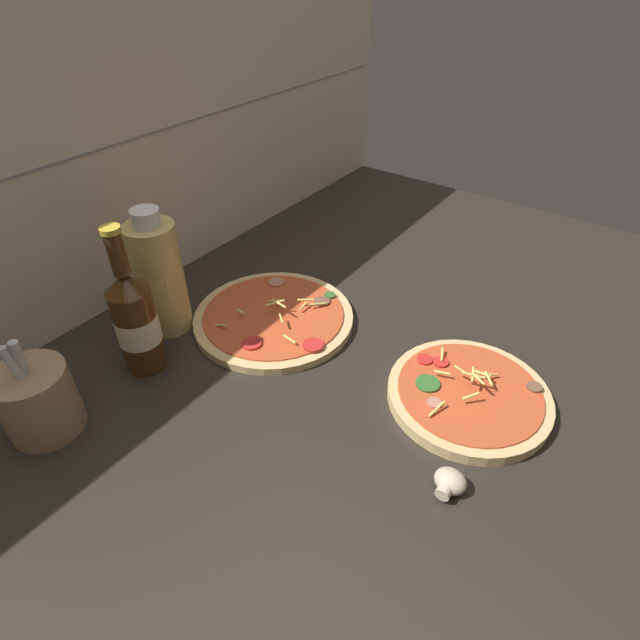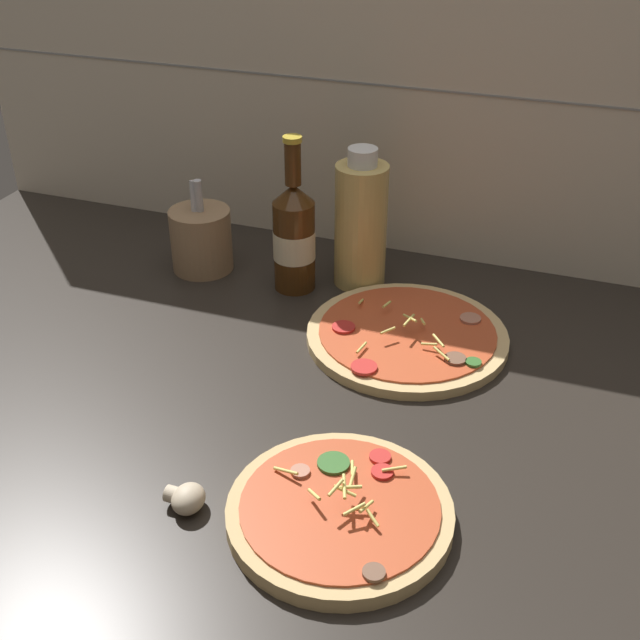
{
  "view_description": "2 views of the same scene",
  "coord_description": "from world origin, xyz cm",
  "px_view_note": "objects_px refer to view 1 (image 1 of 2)",
  "views": [
    {
      "loc": [
        -45.86,
        -29.58,
        56.72
      ],
      "look_at": [
        3.46,
        5.87,
        9.91
      ],
      "focal_mm": 28.0,
      "sensor_mm": 36.0,
      "label": 1
    },
    {
      "loc": [
        26.63,
        -74.54,
        63.71
      ],
      "look_at": [
        -3.32,
        8.66,
        9.26
      ],
      "focal_mm": 45.0,
      "sensor_mm": 36.0,
      "label": 2
    }
  ],
  "objects_px": {
    "pizza_far": "(274,317)",
    "oil_bottle": "(159,276)",
    "utensil_crock": "(38,400)",
    "pizza_near": "(468,395)",
    "mushroom_left": "(450,482)",
    "beer_bottle": "(136,320)"
  },
  "relations": [
    {
      "from": "beer_bottle",
      "to": "mushroom_left",
      "type": "relative_size",
      "value": 5.66
    },
    {
      "from": "oil_bottle",
      "to": "mushroom_left",
      "type": "xyz_separation_m",
      "value": [
        -0.02,
        -0.53,
        -0.09
      ]
    },
    {
      "from": "mushroom_left",
      "to": "pizza_far",
      "type": "bearing_deg",
      "value": 70.89
    },
    {
      "from": "pizza_far",
      "to": "utensil_crock",
      "type": "xyz_separation_m",
      "value": [
        -0.37,
        0.1,
        0.04
      ]
    },
    {
      "from": "pizza_far",
      "to": "beer_bottle",
      "type": "height_order",
      "value": "beer_bottle"
    },
    {
      "from": "beer_bottle",
      "to": "mushroom_left",
      "type": "distance_m",
      "value": 0.5
    },
    {
      "from": "pizza_far",
      "to": "pizza_near",
      "type": "bearing_deg",
      "value": -86.79
    },
    {
      "from": "beer_bottle",
      "to": "oil_bottle",
      "type": "bearing_deg",
      "value": 29.19
    },
    {
      "from": "beer_bottle",
      "to": "mushroom_left",
      "type": "height_order",
      "value": "beer_bottle"
    },
    {
      "from": "pizza_near",
      "to": "mushroom_left",
      "type": "xyz_separation_m",
      "value": [
        -0.16,
        -0.04,
        0.0
      ]
    },
    {
      "from": "beer_bottle",
      "to": "oil_bottle",
      "type": "height_order",
      "value": "beer_bottle"
    },
    {
      "from": "oil_bottle",
      "to": "utensil_crock",
      "type": "bearing_deg",
      "value": -170.52
    },
    {
      "from": "pizza_far",
      "to": "oil_bottle",
      "type": "xyz_separation_m",
      "value": [
        -0.11,
        0.14,
        0.09
      ]
    },
    {
      "from": "pizza_near",
      "to": "pizza_far",
      "type": "relative_size",
      "value": 0.84
    },
    {
      "from": "pizza_far",
      "to": "mushroom_left",
      "type": "height_order",
      "value": "pizza_far"
    },
    {
      "from": "pizza_near",
      "to": "beer_bottle",
      "type": "height_order",
      "value": "beer_bottle"
    },
    {
      "from": "pizza_near",
      "to": "beer_bottle",
      "type": "relative_size",
      "value": 0.97
    },
    {
      "from": "mushroom_left",
      "to": "utensil_crock",
      "type": "height_order",
      "value": "utensil_crock"
    },
    {
      "from": "oil_bottle",
      "to": "mushroom_left",
      "type": "relative_size",
      "value": 5.11
    },
    {
      "from": "oil_bottle",
      "to": "mushroom_left",
      "type": "height_order",
      "value": "oil_bottle"
    },
    {
      "from": "pizza_far",
      "to": "oil_bottle",
      "type": "distance_m",
      "value": 0.2
    },
    {
      "from": "pizza_near",
      "to": "oil_bottle",
      "type": "height_order",
      "value": "oil_bottle"
    }
  ]
}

